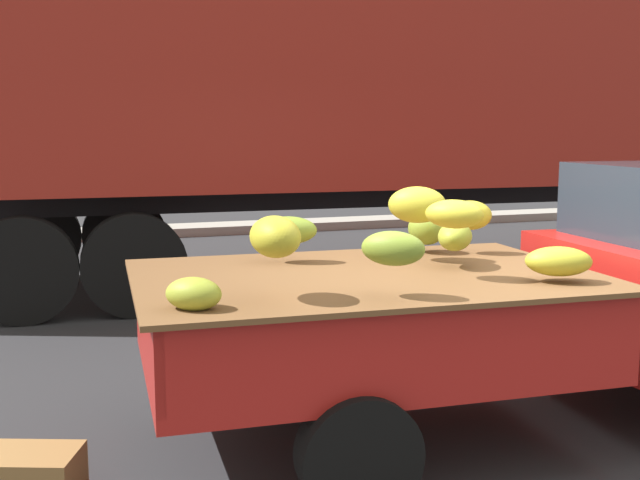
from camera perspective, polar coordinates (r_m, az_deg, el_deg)
name	(u,v)px	position (r m, az deg, el deg)	size (l,w,h in m)	color
ground	(499,446)	(5.07, 13.08, -14.58)	(220.00, 220.00, 0.00)	#28282B
curb_strip	(201,229)	(14.42, -8.74, 0.78)	(80.00, 0.80, 0.16)	gray
pickup_truck	(634,289)	(5.61, 22.12, -3.34)	(4.90, 2.03, 1.70)	#B21E19
semi_trailer	(408,80)	(10.12, 6.48, 11.61)	(12.10, 3.09, 3.95)	maroon
produce_crate	(29,474)	(4.58, -20.66, -15.84)	(0.52, 0.36, 0.24)	olive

